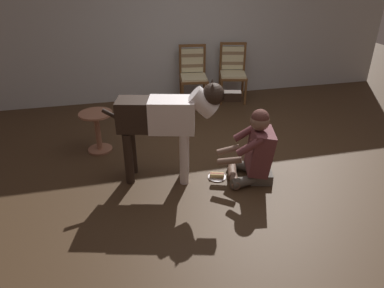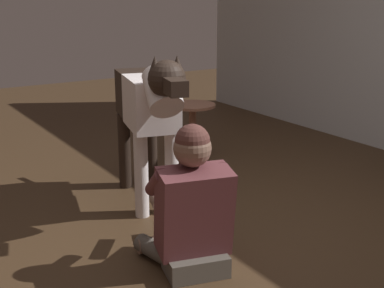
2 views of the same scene
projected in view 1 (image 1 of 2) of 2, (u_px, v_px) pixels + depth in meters
name	position (u px, v px, depth m)	size (l,w,h in m)	color
ground_plane	(234.00, 160.00, 4.46)	(13.13, 13.13, 0.00)	#412D1C
back_wall	(189.00, 22.00, 6.03)	(7.59, 0.10, 2.60)	#B7BABB
dining_chair_left_of_pair	(193.00, 72.00, 6.05)	(0.52, 0.52, 0.98)	brown
dining_chair_right_of_pair	(233.00, 69.00, 6.19)	(0.56, 0.56, 0.98)	brown
person_sitting_on_floor	(255.00, 152.00, 3.94)	(0.69, 0.58, 0.85)	#554E46
large_dog	(167.00, 118.00, 3.78)	(1.44, 0.52, 1.16)	white
hot_dog_on_plate	(217.00, 176.00, 4.10)	(0.21, 0.21, 0.06)	white
round_side_table	(97.00, 128.00, 4.56)	(0.42, 0.42, 0.53)	#8E5B45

